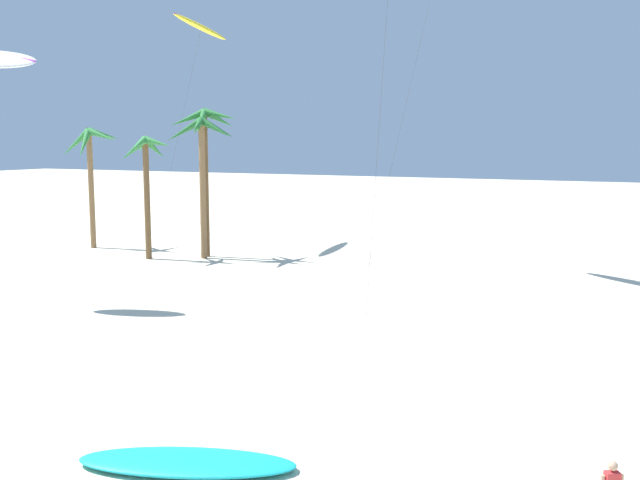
{
  "coord_description": "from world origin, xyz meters",
  "views": [
    {
      "loc": [
        13.59,
        -4.55,
        8.34
      ],
      "look_at": [
        3.0,
        17.06,
        5.02
      ],
      "focal_mm": 41.05,
      "sensor_mm": 36.0,
      "label": 1
    }
  ],
  "objects_px": {
    "palm_tree_0": "(91,153)",
    "palm_tree_2": "(206,134)",
    "palm_tree_3": "(203,147)",
    "flying_kite_3": "(201,27)",
    "palm_tree_1": "(146,163)",
    "grounded_kite_0": "(187,462)"
  },
  "relations": [
    {
      "from": "palm_tree_0",
      "to": "palm_tree_2",
      "type": "distance_m",
      "value": 10.56
    },
    {
      "from": "palm_tree_3",
      "to": "flying_kite_3",
      "type": "height_order",
      "value": "flying_kite_3"
    },
    {
      "from": "palm_tree_2",
      "to": "flying_kite_3",
      "type": "distance_m",
      "value": 10.7
    },
    {
      "from": "palm_tree_1",
      "to": "flying_kite_3",
      "type": "height_order",
      "value": "flying_kite_3"
    },
    {
      "from": "palm_tree_0",
      "to": "grounded_kite_0",
      "type": "bearing_deg",
      "value": -43.76
    },
    {
      "from": "palm_tree_2",
      "to": "grounded_kite_0",
      "type": "distance_m",
      "value": 35.49
    },
    {
      "from": "flying_kite_3",
      "to": "grounded_kite_0",
      "type": "relative_size",
      "value": 3.01
    },
    {
      "from": "palm_tree_2",
      "to": "grounded_kite_0",
      "type": "relative_size",
      "value": 1.78
    },
    {
      "from": "flying_kite_3",
      "to": "palm_tree_0",
      "type": "bearing_deg",
      "value": -138.18
    },
    {
      "from": "palm_tree_3",
      "to": "flying_kite_3",
      "type": "bearing_deg",
      "value": 124.51
    },
    {
      "from": "palm_tree_0",
      "to": "palm_tree_2",
      "type": "xyz_separation_m",
      "value": [
        10.46,
        0.23,
        1.42
      ]
    },
    {
      "from": "palm_tree_2",
      "to": "grounded_kite_0",
      "type": "height_order",
      "value": "palm_tree_2"
    },
    {
      "from": "palm_tree_3",
      "to": "flying_kite_3",
      "type": "xyz_separation_m",
      "value": [
        -4.3,
        6.26,
        9.14
      ]
    },
    {
      "from": "palm_tree_0",
      "to": "palm_tree_3",
      "type": "distance_m",
      "value": 10.73
    },
    {
      "from": "palm_tree_0",
      "to": "palm_tree_2",
      "type": "height_order",
      "value": "palm_tree_2"
    },
    {
      "from": "palm_tree_0",
      "to": "palm_tree_3",
      "type": "relative_size",
      "value": 0.93
    },
    {
      "from": "palm_tree_0",
      "to": "palm_tree_3",
      "type": "bearing_deg",
      "value": -2.82
    },
    {
      "from": "palm_tree_0",
      "to": "grounded_kite_0",
      "type": "relative_size",
      "value": 1.56
    },
    {
      "from": "flying_kite_3",
      "to": "grounded_kite_0",
      "type": "distance_m",
      "value": 44.55
    },
    {
      "from": "palm_tree_0",
      "to": "palm_tree_2",
      "type": "bearing_deg",
      "value": 1.27
    },
    {
      "from": "palm_tree_1",
      "to": "palm_tree_2",
      "type": "relative_size",
      "value": 0.82
    },
    {
      "from": "palm_tree_0",
      "to": "palm_tree_1",
      "type": "height_order",
      "value": "palm_tree_0"
    }
  ]
}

